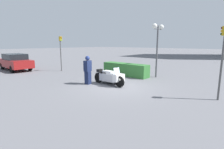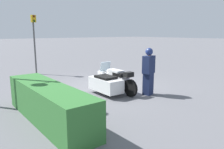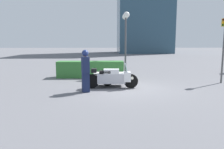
{
  "view_description": "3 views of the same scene",
  "coord_description": "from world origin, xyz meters",
  "px_view_note": "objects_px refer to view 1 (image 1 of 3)",
  "views": [
    {
      "loc": [
        6.61,
        -7.83,
        2.61
      ],
      "look_at": [
        -0.35,
        0.04,
        0.71
      ],
      "focal_mm": 28.0,
      "sensor_mm": 36.0,
      "label": 1
    },
    {
      "loc": [
        -7.39,
        5.56,
        2.39
      ],
      "look_at": [
        0.01,
        -0.3,
        0.56
      ],
      "focal_mm": 35.0,
      "sensor_mm": 36.0,
      "label": 2
    },
    {
      "loc": [
        -0.97,
        -9.9,
        2.11
      ],
      "look_at": [
        -0.67,
        -0.14,
        0.68
      ],
      "focal_mm": 35.0,
      "sensor_mm": 36.0,
      "label": 3
    }
  ],
  "objects_px": {
    "police_motorcycle": "(112,77)",
    "traffic_light_near": "(222,52)",
    "traffic_light_far": "(61,48)",
    "officer_rider": "(88,69)",
    "twin_lamp_post": "(158,36)",
    "hedge_bush_curbside": "(125,69)",
    "parked_car_background": "(15,62)"
  },
  "relations": [
    {
      "from": "police_motorcycle",
      "to": "traffic_light_near",
      "type": "relative_size",
      "value": 0.75
    },
    {
      "from": "traffic_light_far",
      "to": "officer_rider",
      "type": "bearing_deg",
      "value": -29.91
    },
    {
      "from": "officer_rider",
      "to": "traffic_light_far",
      "type": "distance_m",
      "value": 6.33
    },
    {
      "from": "officer_rider",
      "to": "police_motorcycle",
      "type": "bearing_deg",
      "value": -151.07
    },
    {
      "from": "officer_rider",
      "to": "twin_lamp_post",
      "type": "relative_size",
      "value": 0.45
    },
    {
      "from": "police_motorcycle",
      "to": "traffic_light_far",
      "type": "relative_size",
      "value": 0.78
    },
    {
      "from": "police_motorcycle",
      "to": "hedge_bush_curbside",
      "type": "relative_size",
      "value": 0.62
    },
    {
      "from": "hedge_bush_curbside",
      "to": "traffic_light_far",
      "type": "bearing_deg",
      "value": -159.87
    },
    {
      "from": "twin_lamp_post",
      "to": "parked_car_background",
      "type": "distance_m",
      "value": 13.52
    },
    {
      "from": "police_motorcycle",
      "to": "traffic_light_far",
      "type": "distance_m",
      "value": 7.33
    },
    {
      "from": "twin_lamp_post",
      "to": "hedge_bush_curbside",
      "type": "bearing_deg",
      "value": -156.22
    },
    {
      "from": "officer_rider",
      "to": "parked_car_background",
      "type": "height_order",
      "value": "officer_rider"
    },
    {
      "from": "police_motorcycle",
      "to": "officer_rider",
      "type": "bearing_deg",
      "value": -137.1
    },
    {
      "from": "parked_car_background",
      "to": "hedge_bush_curbside",
      "type": "bearing_deg",
      "value": -152.33
    },
    {
      "from": "hedge_bush_curbside",
      "to": "officer_rider",
      "type": "bearing_deg",
      "value": -89.22
    },
    {
      "from": "hedge_bush_curbside",
      "to": "parked_car_background",
      "type": "height_order",
      "value": "parked_car_background"
    },
    {
      "from": "twin_lamp_post",
      "to": "police_motorcycle",
      "type": "bearing_deg",
      "value": -104.42
    },
    {
      "from": "traffic_light_far",
      "to": "parked_car_background",
      "type": "distance_m",
      "value": 4.88
    },
    {
      "from": "traffic_light_near",
      "to": "police_motorcycle",
      "type": "bearing_deg",
      "value": -0.83
    },
    {
      "from": "officer_rider",
      "to": "parked_car_background",
      "type": "bearing_deg",
      "value": -8.93
    },
    {
      "from": "parked_car_background",
      "to": "traffic_light_far",
      "type": "bearing_deg",
      "value": -144.36
    },
    {
      "from": "police_motorcycle",
      "to": "twin_lamp_post",
      "type": "height_order",
      "value": "twin_lamp_post"
    },
    {
      "from": "officer_rider",
      "to": "traffic_light_far",
      "type": "relative_size",
      "value": 0.57
    },
    {
      "from": "traffic_light_near",
      "to": "traffic_light_far",
      "type": "bearing_deg",
      "value": -9.04
    },
    {
      "from": "officer_rider",
      "to": "traffic_light_near",
      "type": "relative_size",
      "value": 0.54
    },
    {
      "from": "twin_lamp_post",
      "to": "parked_car_background",
      "type": "relative_size",
      "value": 0.86
    },
    {
      "from": "police_motorcycle",
      "to": "parked_car_background",
      "type": "bearing_deg",
      "value": -170.02
    },
    {
      "from": "police_motorcycle",
      "to": "parked_car_background",
      "type": "height_order",
      "value": "parked_car_background"
    },
    {
      "from": "hedge_bush_curbside",
      "to": "traffic_light_far",
      "type": "xyz_separation_m",
      "value": [
        -5.88,
        -2.15,
        1.63
      ]
    },
    {
      "from": "police_motorcycle",
      "to": "traffic_light_far",
      "type": "height_order",
      "value": "traffic_light_far"
    },
    {
      "from": "officer_rider",
      "to": "traffic_light_far",
      "type": "height_order",
      "value": "traffic_light_far"
    },
    {
      "from": "police_motorcycle",
      "to": "traffic_light_near",
      "type": "height_order",
      "value": "traffic_light_near"
    }
  ]
}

